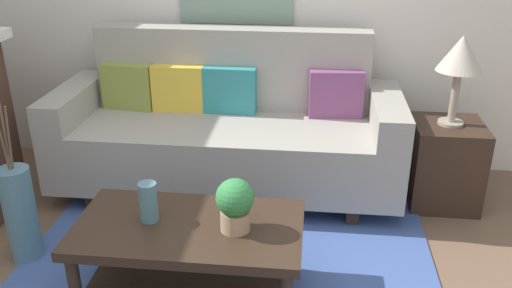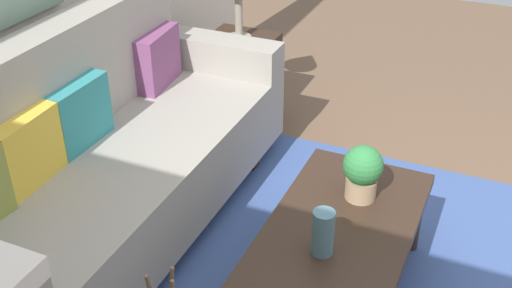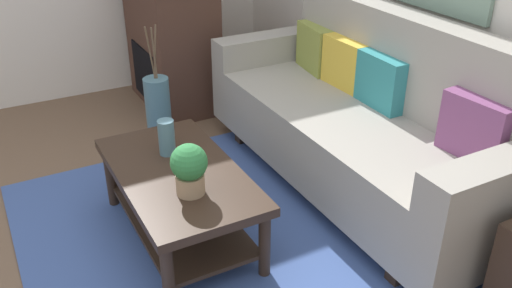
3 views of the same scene
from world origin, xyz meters
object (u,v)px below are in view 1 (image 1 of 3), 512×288
object	(u,v)px
throw_pillow_teal	(230,90)
throw_pillow_plum	(336,94)
throw_pillow_olive	(128,86)
tabletop_vase	(148,202)
potted_plant_tabletop	(235,203)
table_lamp	(461,57)
floor_vase	(21,214)
throw_pillow_mustard	(179,88)
couch	(228,131)
side_table	(444,164)
coffee_table	(189,244)

from	to	relation	value
throw_pillow_teal	throw_pillow_plum	world-z (taller)	same
throw_pillow_olive	tabletop_vase	bearing A→B (deg)	-68.10
potted_plant_tabletop	table_lamp	xyz separation A→B (m)	(1.21, 1.17, 0.42)
table_lamp	floor_vase	distance (m)	2.71
throw_pillow_mustard	tabletop_vase	bearing A→B (deg)	-82.81
throw_pillow_olive	table_lamp	size ratio (longest dim) A/B	0.63
throw_pillow_olive	tabletop_vase	xyz separation A→B (m)	(0.52, -1.30, -0.15)
potted_plant_tabletop	table_lamp	size ratio (longest dim) A/B	0.46
couch	potted_plant_tabletop	size ratio (longest dim) A/B	8.74
couch	floor_vase	xyz separation A→B (m)	(-1.00, -0.96, -0.15)
throw_pillow_olive	throw_pillow_mustard	distance (m)	0.36
throw_pillow_olive	throw_pillow_teal	bearing A→B (deg)	0.00
throw_pillow_teal	table_lamp	size ratio (longest dim) A/B	0.63
potted_plant_tabletop	side_table	bearing A→B (deg)	43.95
couch	potted_plant_tabletop	xyz separation A→B (m)	(0.23, -1.21, 0.14)
floor_vase	table_lamp	bearing A→B (deg)	20.50
potted_plant_tabletop	throw_pillow_teal	bearing A→B (deg)	99.81
side_table	floor_vase	world-z (taller)	side_table
couch	throw_pillow_plum	size ratio (longest dim) A/B	6.36
throw_pillow_mustard	side_table	xyz separation A→B (m)	(1.80, -0.17, -0.40)
throw_pillow_mustard	tabletop_vase	world-z (taller)	throw_pillow_mustard
tabletop_vase	table_lamp	bearing A→B (deg)	34.61
coffee_table	couch	bearing A→B (deg)	89.99
couch	tabletop_vase	world-z (taller)	couch
throw_pillow_mustard	throw_pillow_teal	size ratio (longest dim) A/B	1.00
tabletop_vase	floor_vase	world-z (taller)	tabletop_vase
couch	throw_pillow_olive	bearing A→B (deg)	170.11
coffee_table	throw_pillow_olive	bearing A→B (deg)	118.53
side_table	table_lamp	xyz separation A→B (m)	(0.00, 0.00, 0.71)
couch	side_table	xyz separation A→B (m)	(1.44, -0.05, -0.15)
side_table	floor_vase	xyz separation A→B (m)	(-2.45, -0.92, -0.00)
throw_pillow_mustard	tabletop_vase	distance (m)	1.32
throw_pillow_olive	potted_plant_tabletop	bearing A→B (deg)	-54.67
couch	floor_vase	size ratio (longest dim) A/B	4.13
throw_pillow_olive	throw_pillow_mustard	bearing A→B (deg)	0.00
coffee_table	table_lamp	distance (m)	1.97
couch	throw_pillow_teal	distance (m)	0.28
potted_plant_tabletop	table_lamp	distance (m)	1.74
tabletop_vase	side_table	distance (m)	2.01
throw_pillow_teal	table_lamp	world-z (taller)	table_lamp
table_lamp	floor_vase	xyz separation A→B (m)	(-2.45, -0.92, -0.72)
throw_pillow_olive	table_lamp	xyz separation A→B (m)	(2.16, -0.17, 0.31)
table_lamp	couch	bearing A→B (deg)	178.20
side_table	floor_vase	size ratio (longest dim) A/B	1.01
throw_pillow_teal	side_table	bearing A→B (deg)	-6.73
throw_pillow_olive	table_lamp	bearing A→B (deg)	-4.51
tabletop_vase	floor_vase	distance (m)	0.87
coffee_table	tabletop_vase	world-z (taller)	tabletop_vase
table_lamp	potted_plant_tabletop	bearing A→B (deg)	-136.05
side_table	throw_pillow_olive	bearing A→B (deg)	175.49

